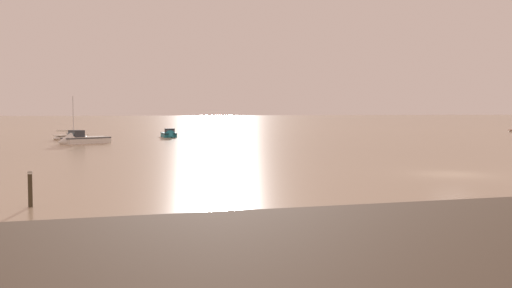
# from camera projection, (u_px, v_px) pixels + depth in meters

# --- Properties ---
(ground_plane) EXTENTS (800.00, 800.00, 0.00)m
(ground_plane) POSITION_uv_depth(u_px,v_px,m) (453.00, 174.00, 36.16)
(ground_plane) COLOR tan
(sailboat_moored_0) EXTENTS (5.34, 4.84, 6.18)m
(sailboat_moored_0) POSITION_uv_depth(u_px,v_px,m) (71.00, 137.00, 79.96)
(sailboat_moored_0) COLOR white
(sailboat_moored_0) RESTS_ON ground
(motorboat_moored_1) EXTENTS (6.62, 4.92, 2.41)m
(motorboat_moored_1) POSITION_uv_depth(u_px,v_px,m) (79.00, 141.00, 69.31)
(motorboat_moored_1) COLOR white
(motorboat_moored_1) RESTS_ON ground
(motorboat_moored_2) EXTENTS (1.87, 5.24, 1.96)m
(motorboat_moored_2) POSITION_uv_depth(u_px,v_px,m) (169.00, 135.00, 85.70)
(motorboat_moored_2) COLOR #197084
(motorboat_moored_2) RESTS_ON ground
(mooring_post_near) EXTENTS (0.22, 0.22, 1.63)m
(mooring_post_near) POSITION_uv_depth(u_px,v_px,m) (30.00, 190.00, 24.00)
(mooring_post_near) COLOR #3B3323
(mooring_post_near) RESTS_ON ground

